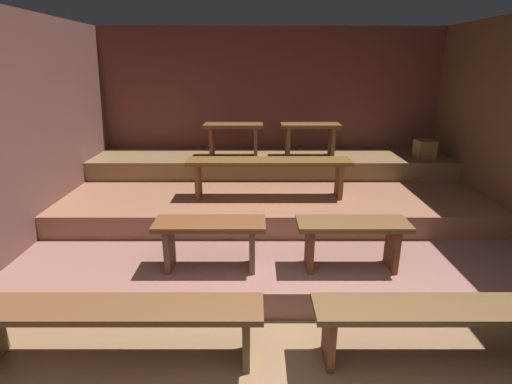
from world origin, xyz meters
name	(u,v)px	position (x,y,z in m)	size (l,w,h in m)	color
ground	(275,259)	(0.00, 2.17, -0.04)	(5.91, 5.13, 0.08)	#866346
wall_back	(269,115)	(0.00, 4.36, 1.29)	(5.91, 0.06, 2.57)	brown
wall_left	(23,143)	(-2.59, 2.17, 1.29)	(0.06, 5.13, 2.57)	brown
platform_lower	(273,227)	(0.00, 2.68, 0.13)	(5.11, 3.30, 0.26)	#895B52
platform_middle	(272,194)	(0.00, 3.19, 0.39)	(5.11, 2.29, 0.26)	#915D43
platform_upper	(270,163)	(0.00, 3.82, 0.65)	(5.11, 1.02, 0.26)	olive
bench_floor_left	(114,316)	(-1.21, 0.58, 0.38)	(2.07, 0.34, 0.46)	brown
bench_floor_right	(460,316)	(1.21, 0.58, 0.38)	(2.07, 0.34, 0.46)	brown
bench_lower_left	(209,234)	(-0.64, 1.46, 0.60)	(0.99, 0.34, 0.46)	brown
bench_lower_right	(351,234)	(0.64, 1.46, 0.60)	(0.99, 0.34, 0.46)	brown
bench_middle_center	(268,167)	(-0.07, 2.70, 0.90)	(1.93, 0.34, 0.46)	brown
bench_upper_left	(232,133)	(-0.55, 3.75, 1.11)	(0.83, 0.34, 0.46)	brown
bench_upper_right	(309,133)	(0.55, 3.75, 1.11)	(0.83, 0.34, 0.46)	brown
wooden_crate_upper	(423,149)	(2.17, 3.65, 0.90)	(0.25, 0.25, 0.25)	olive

